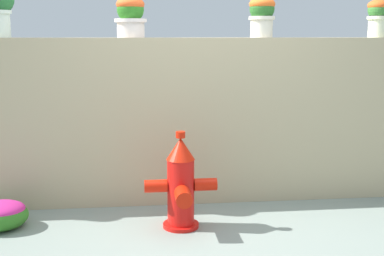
{
  "coord_description": "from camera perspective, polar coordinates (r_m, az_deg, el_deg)",
  "views": [
    {
      "loc": [
        -0.55,
        -3.57,
        1.54
      ],
      "look_at": [
        -0.06,
        0.79,
        0.72
      ],
      "focal_mm": 47.02,
      "sensor_mm": 36.0,
      "label": 1
    }
  ],
  "objects": [
    {
      "name": "ground_plane",
      "position": [
        3.93,
        2.25,
        -12.56
      ],
      "size": [
        24.0,
        24.0,
        0.0
      ],
      "primitive_type": "plane",
      "color": "gray"
    },
    {
      "name": "stone_wall",
      "position": [
        4.66,
        0.5,
        0.87
      ],
      "size": [
        6.35,
        0.31,
        1.52
      ],
      "primitive_type": "cube",
      "color": "tan",
      "rests_on": "ground"
    },
    {
      "name": "potted_plant_2",
      "position": [
        4.59,
        -6.99,
        12.68
      ],
      "size": [
        0.29,
        0.29,
        0.37
      ],
      "color": "silver",
      "rests_on": "stone_wall"
    },
    {
      "name": "potted_plant_3",
      "position": [
        4.69,
        7.94,
        12.77
      ],
      "size": [
        0.24,
        0.24,
        0.37
      ],
      "color": "silver",
      "rests_on": "stone_wall"
    },
    {
      "name": "potted_plant_4",
      "position": [
        5.07,
        20.41,
        12.02
      ],
      "size": [
        0.21,
        0.21,
        0.36
      ],
      "color": "beige",
      "rests_on": "stone_wall"
    },
    {
      "name": "fire_hydrant",
      "position": [
        4.04,
        -1.27,
        -6.55
      ],
      "size": [
        0.58,
        0.46,
        0.79
      ],
      "color": "red",
      "rests_on": "ground"
    },
    {
      "name": "flower_bush_left",
      "position": [
        4.38,
        -20.96,
        -9.09
      ],
      "size": [
        0.45,
        0.4,
        0.23
      ],
      "color": "#2D6A1E",
      "rests_on": "ground"
    }
  ]
}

